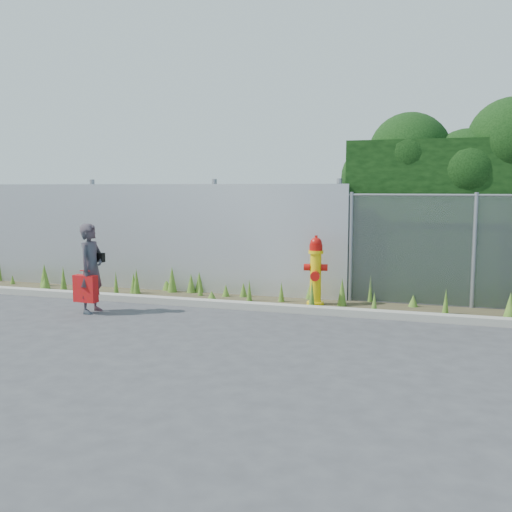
{
  "coord_description": "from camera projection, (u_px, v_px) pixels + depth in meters",
  "views": [
    {
      "loc": [
        2.47,
        -7.58,
        2.14
      ],
      "look_at": [
        -0.3,
        1.4,
        1.0
      ],
      "focal_mm": 40.0,
      "sensor_mm": 36.0,
      "label": 1
    }
  ],
  "objects": [
    {
      "name": "black_shoulder_bag",
      "position": [
        99.0,
        257.0,
        9.8
      ],
      "size": [
        0.21,
        0.09,
        0.16
      ],
      "rotation": [
        0.0,
        0.0,
        -0.1
      ],
      "color": "black"
    },
    {
      "name": "ground",
      "position": [
        247.0,
        337.0,
        8.17
      ],
      "size": [
        80.0,
        80.0,
        0.0
      ],
      "primitive_type": "plane",
      "color": "#3B3B3E",
      "rests_on": "ground"
    },
    {
      "name": "red_tote_bag",
      "position": [
        86.0,
        289.0,
        9.61
      ],
      "size": [
        0.41,
        0.15,
        0.54
      ],
      "rotation": [
        0.0,
        0.0,
        -0.07
      ],
      "color": "#AE1609"
    },
    {
      "name": "curb",
      "position": [
        279.0,
        308.0,
        9.87
      ],
      "size": [
        16.0,
        0.22,
        0.12
      ],
      "primitive_type": "cube",
      "color": "gray",
      "rests_on": "ground"
    },
    {
      "name": "corrugated_fence",
      "position": [
        143.0,
        237.0,
        11.84
      ],
      "size": [
        8.5,
        0.21,
        2.3
      ],
      "color": "#BABCC2",
      "rests_on": "ground"
    },
    {
      "name": "woman",
      "position": [
        91.0,
        268.0,
        9.7
      ],
      "size": [
        0.38,
        0.57,
        1.53
      ],
      "primitive_type": "imported",
      "rotation": [
        0.0,
        0.0,
        1.54
      ],
      "color": "#0E525B",
      "rests_on": "ground"
    },
    {
      "name": "fire_hydrant",
      "position": [
        316.0,
        272.0,
        10.28
      ],
      "size": [
        0.43,
        0.38,
        1.28
      ],
      "rotation": [
        0.0,
        0.0,
        0.13
      ],
      "color": "yellow",
      "rests_on": "ground"
    },
    {
      "name": "weed_strip",
      "position": [
        279.0,
        296.0,
        10.54
      ],
      "size": [
        16.0,
        1.34,
        0.53
      ],
      "color": "#3F3824",
      "rests_on": "ground"
    }
  ]
}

